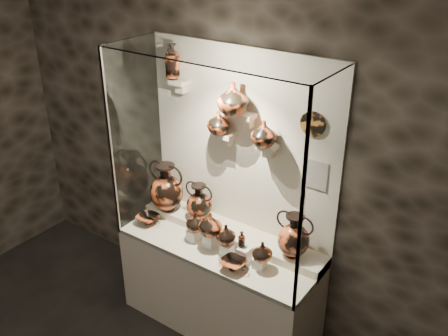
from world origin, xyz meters
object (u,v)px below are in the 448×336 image
Objects in this scene: ovoid_vase_c at (264,133)px; kylix_right at (233,264)px; amphora_right at (294,235)px; jug_c at (226,234)px; jug_e at (263,251)px; amphora_left at (167,187)px; jug_a at (196,222)px; amphora_mid at (199,202)px; lekythos_small at (242,238)px; ovoid_vase_b at (233,98)px; ovoid_vase_a at (219,122)px; kylix_left at (148,219)px; lekythos_tall at (172,60)px; jug_b at (210,224)px.

kylix_right is at bearing -69.65° from ovoid_vase_c.
jug_c is at bearing -158.19° from amphora_right.
amphora_left is at bearing -179.35° from jug_e.
jug_a is 0.50m from kylix_right.
kylix_right is at bearing -6.14° from amphora_left.
jug_c is at bearing -21.74° from amphora_mid.
amphora_mid is 0.46m from jug_c.
lekythos_small is 0.76× the size of ovoid_vase_c.
kylix_right is 1.02× the size of ovoid_vase_b.
jug_c is at bearing 117.46° from kylix_right.
lekythos_small is at bearing 75.13° from kylix_right.
kylix_right is at bearing -19.36° from jug_a.
ovoid_vase_b is (-0.43, 0.23, 1.05)m from jug_e.
kylix_right is (0.46, -0.13, -0.13)m from jug_a.
jug_e is at bearing 3.02° from amphora_left.
lekythos_small is at bearing -52.94° from ovoid_vase_b.
amphora_mid is 0.77m from ovoid_vase_a.
amphora_mid is 2.04× the size of jug_a.
jug_a is 0.52m from kylix_left.
lekythos_tall is at bearing 163.90° from ovoid_vase_b.
jug_a is 1.08× the size of lekythos_small.
amphora_right is at bearing 9.38° from lekythos_small.
jug_e is 0.20m from lekythos_small.
ovoid_vase_c is at bearing -6.37° from kylix_left.
lekythos_small is (0.56, -0.19, -0.04)m from amphora_mid.
amphora_right is at bearing 11.99° from ovoid_vase_c.
kylix_left is 1.31× the size of ovoid_vase_a.
amphora_right is at bearing 6.61° from ovoid_vase_a.
jug_e is 1.14m from kylix_left.
kylix_left is 0.99× the size of kylix_right.
amphora_left is 2.75× the size of jug_e.
ovoid_vase_b reaches higher than lekythos_small.
amphora_mid is 1.06× the size of lekythos_tall.
amphora_mid is 1.35× the size of ovoid_vase_b.
ovoid_vase_a is (-0.58, 0.25, 0.82)m from jug_e.
kylix_left is 0.97m from kylix_right.
kylix_left is at bearing -168.54° from amphora_right.
amphora_mid is 1.03m from ovoid_vase_b.
ovoid_vase_a is (-0.39, 0.24, 0.79)m from lekythos_small.
jug_a is at bearing -57.06° from amphora_mid.
ovoid_vase_c reaches higher than ovoid_vase_a.
lekythos_small is 0.48× the size of lekythos_tall.
lekythos_tall is at bearing 132.90° from kylix_right.
lekythos_small is 0.79× the size of ovoid_vase_a.
ovoid_vase_b is (0.65, 0.06, 0.92)m from amphora_left.
lekythos_small is at bearing -16.07° from amphora_mid.
jug_a is 0.84m from ovoid_vase_a.
jug_b is 0.86m from ovoid_vase_c.
amphora_right is at bearing -13.59° from ovoid_vase_b.
lekythos_small is 1.50m from lekythos_tall.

